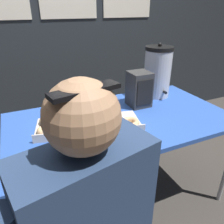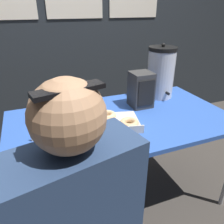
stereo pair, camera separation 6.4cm
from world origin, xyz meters
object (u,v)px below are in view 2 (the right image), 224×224
donut_box (86,123)px  space_heater (141,90)px  cell_phone (24,162)px  coffee_urn (161,72)px

donut_box → space_heater: space_heater is taller
cell_phone → space_heater: (0.83, 0.39, 0.12)m
coffee_urn → cell_phone: coffee_urn is taller
donut_box → coffee_urn: (0.70, 0.28, 0.18)m
donut_box → coffee_urn: coffee_urn is taller
donut_box → cell_phone: bearing=-133.9°
coffee_urn → space_heater: bearing=-153.1°
donut_box → coffee_urn: bearing=35.0°
donut_box → space_heater: (0.46, 0.16, 0.10)m
cell_phone → space_heater: bearing=9.1°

